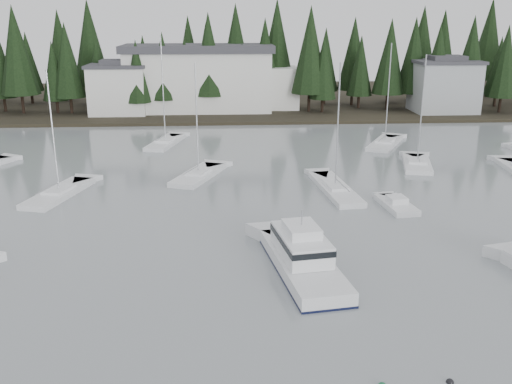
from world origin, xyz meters
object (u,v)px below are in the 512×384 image
house_west (118,88)px  sailboat_11 (166,144)px  house_east_a (444,85)px  sailboat_5 (60,195)px  sailboat_4 (335,190)px  sailboat_8 (199,177)px  sailboat_9 (385,145)px  runabout_1 (396,206)px  harbor_inn (211,79)px  sailboat_7 (417,165)px  cabin_cruiser_center (302,260)px

house_west → sailboat_11: size_ratio=0.67×
house_east_a → sailboat_5: 67.61m
sailboat_4 → sailboat_8: sailboat_4 is taller
sailboat_9 → runabout_1: (-5.88, -24.72, 0.06)m
sailboat_5 → sailboat_11: sailboat_11 is taller
house_east_a → runabout_1: 52.76m
sailboat_9 → sailboat_4: bearing=-179.6°
sailboat_4 → sailboat_9: (10.29, 19.52, 0.01)m
harbor_inn → sailboat_4: bearing=-75.1°
house_east_a → sailboat_11: 49.41m
house_east_a → sailboat_5: size_ratio=0.87×
runabout_1 → sailboat_11: bearing=33.7°
harbor_inn → runabout_1: bearing=-72.0°
house_west → sailboat_4: sailboat_4 is taller
sailboat_8 → house_west: bearing=42.5°
sailboat_8 → runabout_1: bearing=-99.6°
house_east_a → sailboat_11: bearing=-155.0°
harbor_inn → sailboat_5: 48.99m
sailboat_8 → sailboat_4: bearing=-91.1°
house_east_a → sailboat_7: bearing=-114.7°
house_west → sailboat_9: (37.83, -23.97, -4.58)m
sailboat_9 → runabout_1: 25.41m
cabin_cruiser_center → sailboat_5: sailboat_5 is taller
house_west → sailboat_11: 24.18m
sailboat_7 → sailboat_8: bearing=112.3°
house_east_a → sailboat_4: sailboat_4 is taller
house_west → house_east_a: 54.01m
house_east_a → sailboat_8: (-39.70, -36.89, -4.84)m
sailboat_9 → sailboat_11: (-28.39, 2.18, 0.01)m
sailboat_5 → sailboat_8: (12.73, 5.52, 0.00)m
sailboat_7 → sailboat_4: bearing=143.6°
cabin_cruiser_center → runabout_1: 15.74m
house_east_a → sailboat_4: size_ratio=0.84×
sailboat_4 → house_west: bearing=26.5°
sailboat_7 → sailboat_11: size_ratio=0.89×
house_west → sailboat_9: size_ratio=0.71×
sailboat_9 → cabin_cruiser_center: bearing=-175.1°
house_west → harbor_inn: 15.45m
house_east_a → sailboat_5: bearing=-141.0°
house_east_a → sailboat_4: bearing=-121.9°
house_west → sailboat_11: sailboat_11 is taller
house_east_a → house_west: bearing=178.9°
house_west → sailboat_8: size_ratio=0.78×
house_west → sailboat_8: bearing=-69.3°
house_west → sailboat_8: (14.30, -37.89, -4.59)m
house_east_a → runabout_1: bearing=-114.8°
sailboat_4 → sailboat_5: bearing=84.0°
sailboat_4 → sailboat_11: size_ratio=0.88×
cabin_cruiser_center → sailboat_11: bearing=9.2°
cabin_cruiser_center → sailboat_9: size_ratio=0.85×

